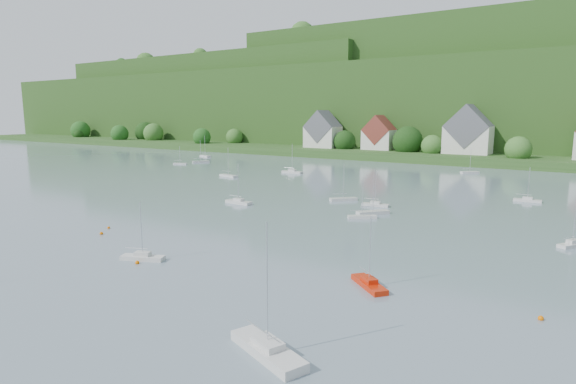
{
  "coord_description": "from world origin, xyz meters",
  "views": [
    {
      "loc": [
        44.49,
        6.45,
        17.64
      ],
      "look_at": [
        -0.11,
        75.0,
        4.0
      ],
      "focal_mm": 29.48,
      "sensor_mm": 36.0,
      "label": 1
    }
  ],
  "objects": [
    {
      "name": "far_shore_strip",
      "position": [
        0.0,
        200.0,
        1.5
      ],
      "size": [
        600.0,
        60.0,
        3.0
      ],
      "primitive_type": "cube",
      "color": "#284B1C",
      "rests_on": "ground"
    },
    {
      "name": "forested_ridge",
      "position": [
        0.39,
        268.57,
        22.89
      ],
      "size": [
        620.0,
        181.22,
        69.89
      ],
      "color": "#1D3D13",
      "rests_on": "ground"
    },
    {
      "name": "village_building_0",
      "position": [
        -55.0,
        187.0,
        9.51
      ],
      "size": [
        14.0,
        10.4,
        16.0
      ],
      "color": "silver",
      "rests_on": "far_shore_strip"
    },
    {
      "name": "village_building_1",
      "position": [
        -30.0,
        189.0,
        8.75
      ],
      "size": [
        12.0,
        9.36,
        14.0
      ],
      "color": "silver",
      "rests_on": "far_shore_strip"
    },
    {
      "name": "village_building_2",
      "position": [
        5.0,
        188.0,
        10.27
      ],
      "size": [
        16.0,
        11.44,
        18.0
      ],
      "color": "silver",
      "rests_on": "far_shore_strip"
    },
    {
      "name": "near_sailboat_3",
      "position": [
        -0.56,
        43.24,
        0.41
      ],
      "size": [
        5.5,
        3.42,
        7.2
      ],
      "rotation": [
        0.0,
        0.0,
        0.39
      ],
      "color": "silver",
      "rests_on": "ground"
    },
    {
      "name": "near_sailboat_4",
      "position": [
        25.55,
        32.81,
        0.5
      ],
      "size": [
        7.72,
        4.69,
        10.09
      ],
      "rotation": [
        0.0,
        0.0,
        -0.38
      ],
      "color": "silver",
      "rests_on": "ground"
    },
    {
      "name": "near_sailboat_5",
      "position": [
        26.22,
        49.84,
        0.42
      ],
      "size": [
        5.25,
        4.78,
        7.5
      ],
      "rotation": [
        0.0,
        0.0,
        -0.7
      ],
      "color": "red",
      "rests_on": "ground"
    },
    {
      "name": "mooring_buoy_0",
      "position": [
        0.07,
        41.88,
        0.0
      ],
      "size": [
        0.49,
        0.49,
        0.49
      ],
      "primitive_type": "sphere",
      "color": "#F06900",
      "rests_on": "ground"
    },
    {
      "name": "mooring_buoy_2",
      "position": [
        41.85,
        50.63,
        0.0
      ],
      "size": [
        0.49,
        0.49,
        0.49
      ],
      "primitive_type": "sphere",
      "color": "#F06900",
      "rests_on": "ground"
    },
    {
      "name": "mooring_buoy_3",
      "position": [
        -17.74,
        51.05,
        0.0
      ],
      "size": [
        0.43,
        0.43,
        0.43
      ],
      "primitive_type": "sphere",
      "color": "#F06900",
      "rests_on": "ground"
    },
    {
      "name": "mooring_buoy_5",
      "position": [
        -15.54,
        48.18,
        0.0
      ],
      "size": [
        0.5,
        0.5,
        0.5
      ],
      "primitive_type": "sphere",
      "color": "#F06900",
      "rests_on": "ground"
    },
    {
      "name": "far_sailboat_cluster",
      "position": [
        11.93,
        116.41,
        0.37
      ],
      "size": [
        205.75,
        79.3,
        8.71
      ],
      "color": "silver",
      "rests_on": "ground"
    }
  ]
}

